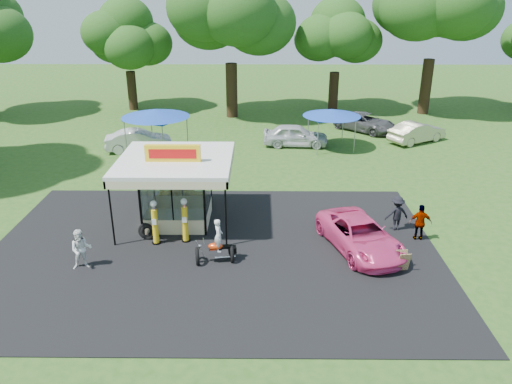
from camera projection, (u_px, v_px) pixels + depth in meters
ground at (209, 275)px, 20.48m from camera, size 120.00×120.00×0.00m
asphalt_apron at (214, 250)px, 22.32m from camera, size 20.00×14.00×0.04m
gas_station_kiosk at (177, 189)px, 24.43m from camera, size 5.40×5.40×4.18m
gas_pump_left at (155, 224)px, 22.55m from camera, size 0.40×0.40×2.16m
gas_pump_right at (185, 221)px, 22.75m from camera, size 0.40×0.40×2.17m
motorcycle at (217, 245)px, 21.14m from camera, size 1.82×1.07×2.08m
spare_tires at (147, 231)px, 23.29m from camera, size 0.90×0.58×0.76m
a_frame_sign at (403, 261)px, 20.61m from camera, size 0.52×0.50×0.88m
kiosk_car at (185, 196)px, 26.97m from camera, size 2.82×1.13×0.96m
pink_sedan at (360, 235)px, 22.18m from camera, size 3.84×5.64×1.43m
spectator_west at (81, 249)px, 20.63m from camera, size 1.02×0.89×1.78m
spectator_east_a at (397, 214)px, 23.93m from camera, size 1.21×0.80×1.75m
spectator_east_b at (420, 223)px, 22.96m from camera, size 1.08×0.52×1.78m
bg_car_a at (139, 140)px, 35.69m from camera, size 4.87×2.52×1.53m
bg_car_c at (296, 135)px, 36.75m from camera, size 4.85×2.19×1.62m
bg_car_d at (365, 122)px, 40.61m from camera, size 5.42×5.38×1.45m
bg_car_e at (417, 132)px, 37.67m from camera, size 4.84×3.83×1.54m
tent_west at (155, 113)px, 34.01m from camera, size 4.66×4.66×3.26m
tent_east at (332, 113)px, 35.52m from camera, size 4.15×4.15×2.90m
oak_far_b at (127, 41)px, 45.66m from camera, size 8.38×8.38×10.00m
oak_far_c at (230, 17)px, 42.16m from camera, size 11.41×11.41×13.45m
oak_far_d at (336, 41)px, 45.16m from camera, size 8.42×8.42×10.03m
oak_far_e at (435, 14)px, 43.24m from camera, size 11.54×11.54×13.74m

